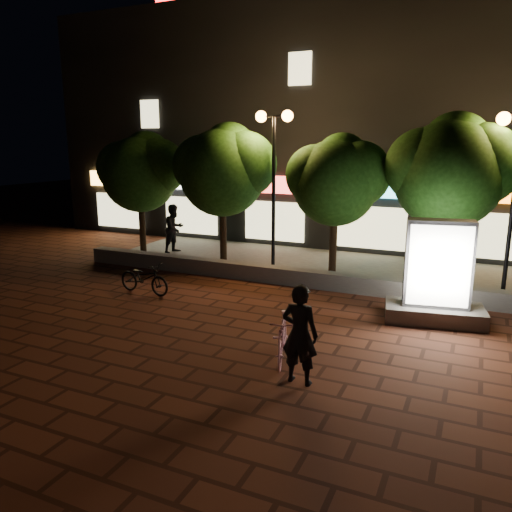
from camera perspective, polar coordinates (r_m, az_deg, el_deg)
The scene contains 14 objects.
ground at distance 11.70m, azimuth -1.02°, elevation -8.46°, with size 80.00×80.00×0.00m, color #572A1B.
retaining_wall at distance 15.15m, azimuth 5.48°, elevation -2.52°, with size 16.00×0.45×0.50m, color slate.
sidewalk at distance 17.51m, azimuth 8.14°, elevation -1.19°, with size 16.00×5.00×0.08m, color slate.
building_block at distance 23.32m, azimuth 13.19°, elevation 14.37°, with size 28.00×8.12×11.30m.
tree_far_left at distance 19.25m, azimuth -13.03°, elevation 9.68°, with size 3.36×2.80×4.63m.
tree_left at distance 17.35m, azimuth -3.65°, elevation 10.17°, with size 3.60×3.00×4.89m.
tree_mid at distance 15.88m, azimuth 9.36°, elevation 8.96°, with size 3.24×2.70×4.50m.
tree_right at distance 15.34m, azimuth 21.57°, elevation 9.41°, with size 3.72×3.10×5.07m.
street_lamp_left at distance 16.26m, azimuth 2.07°, elevation 12.07°, with size 1.26×0.36×5.18m.
ad_kiosk at distance 12.70m, azimuth 20.07°, elevation -2.73°, with size 2.48×1.54×2.50m.
scooter_pink at distance 9.97m, azimuth 3.06°, elevation -9.41°, with size 0.45×1.59×0.96m, color #CB839E.
rider at distance 8.97m, azimuth 5.06°, elevation -8.96°, with size 0.68×0.44×1.86m, color black.
scooter_parked at distance 14.64m, azimuth -12.74°, elevation -2.48°, with size 0.61×1.75×0.92m, color black.
pedestrian at distance 19.47m, azimuth -9.37°, elevation 3.15°, with size 0.92×0.71×1.88m, color black.
Camera 1 is at (4.69, -9.84, 4.26)m, focal length 34.78 mm.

